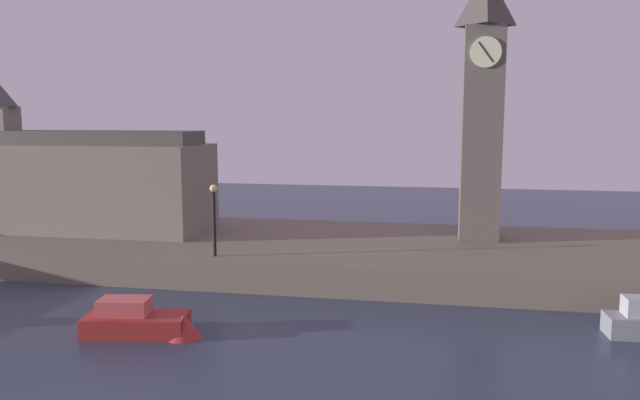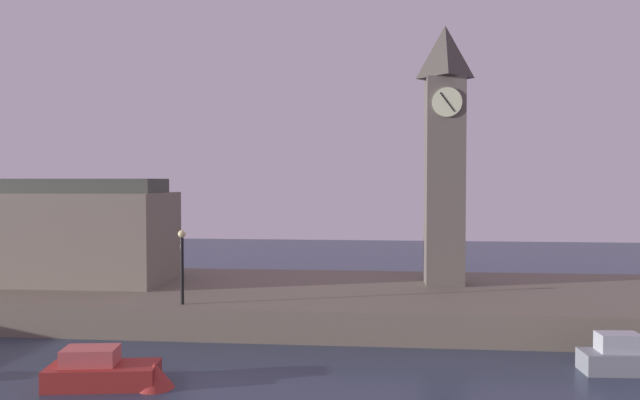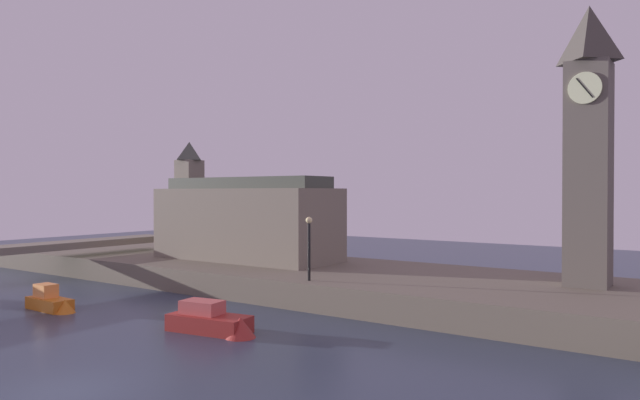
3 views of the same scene
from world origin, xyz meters
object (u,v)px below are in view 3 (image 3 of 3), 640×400
Objects in this scene: streetlamp at (309,240)px; boat_patrol_orange at (52,302)px; clock_tower at (589,141)px; boat_dinghy_red at (216,322)px; parliament_hall at (243,219)px.

boat_patrol_orange is (-10.91, -8.26, -3.24)m from streetlamp.
boat_dinghy_red is (-12.97, -13.50, -8.39)m from clock_tower.
boat_dinghy_red is at bearing 7.79° from boat_patrol_orange.
streetlamp is at bearing 37.14° from boat_patrol_orange.
clock_tower is 4.13× the size of streetlamp.
boat_dinghy_red is 10.77m from boat_patrol_orange.
parliament_hall reaches higher than boat_patrol_orange.
clock_tower is 23.08m from parliament_hall.
boat_patrol_orange is at bearing -142.86° from streetlamp.
clock_tower is 29.22m from boat_patrol_orange.
boat_dinghy_red is at bearing -91.98° from streetlamp.
boat_patrol_orange is at bearing -147.67° from clock_tower.
parliament_hall is at bearing 85.71° from boat_patrol_orange.
streetlamp is at bearing -29.43° from parliament_hall.
boat_patrol_orange is (-23.64, -14.96, -8.43)m from clock_tower.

